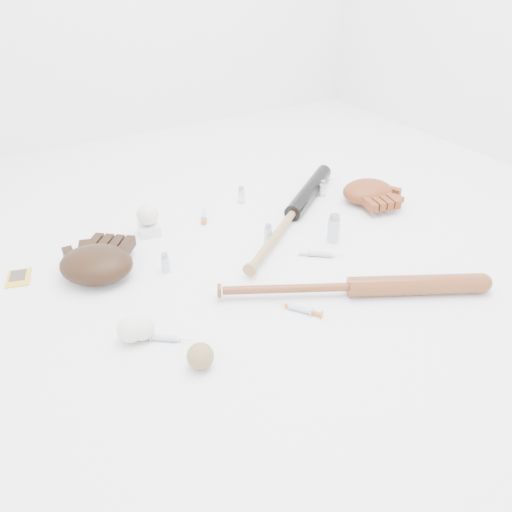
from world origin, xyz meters
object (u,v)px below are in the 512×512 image
bat_wood (351,287)px  pedestal (149,229)px  bat_dark (293,213)px  glove_dark (96,264)px

bat_wood → pedestal: (-0.40, 0.67, -0.01)m
bat_dark → pedestal: size_ratio=12.33×
glove_dark → pedestal: 0.30m
glove_dark → bat_wood: bearing=1.4°
pedestal → bat_dark: bearing=-19.6°
bat_dark → bat_wood: size_ratio=1.05×
glove_dark → pedestal: size_ratio=3.82×
bat_dark → glove_dark: size_ratio=3.23×
bat_wood → bat_dark: bearing=104.4°
bat_wood → pedestal: bearing=148.5°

